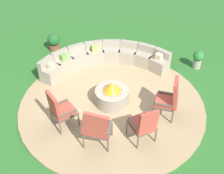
{
  "coord_description": "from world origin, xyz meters",
  "views": [
    {
      "loc": [
        0.11,
        -5.69,
        5.14
      ],
      "look_at": [
        0.0,
        0.2,
        0.45
      ],
      "focal_mm": 43.92,
      "sensor_mm": 36.0,
      "label": 1
    }
  ],
  "objects_px": {
    "potted_plant_1": "(198,59)",
    "lounge_chair_back_left": "(144,124)",
    "curved_stone_bench": "(104,59)",
    "potted_plant_0": "(54,42)",
    "lounge_chair_back_right": "(169,98)",
    "lounge_chair_front_left": "(60,109)",
    "fire_pit": "(112,95)",
    "lounge_chair_front_right": "(97,128)"
  },
  "relations": [
    {
      "from": "potted_plant_1",
      "to": "lounge_chair_back_left",
      "type": "bearing_deg",
      "value": -122.27
    },
    {
      "from": "curved_stone_bench",
      "to": "potted_plant_0",
      "type": "height_order",
      "value": "curved_stone_bench"
    },
    {
      "from": "lounge_chair_back_left",
      "to": "curved_stone_bench",
      "type": "bearing_deg",
      "value": 81.36
    },
    {
      "from": "lounge_chair_back_right",
      "to": "lounge_chair_front_left",
      "type": "bearing_deg",
      "value": 114.29
    },
    {
      "from": "lounge_chair_front_left",
      "to": "lounge_chair_back_left",
      "type": "distance_m",
      "value": 2.03
    },
    {
      "from": "potted_plant_0",
      "to": "curved_stone_bench",
      "type": "bearing_deg",
      "value": -31.43
    },
    {
      "from": "fire_pit",
      "to": "lounge_chair_front_right",
      "type": "relative_size",
      "value": 0.8
    },
    {
      "from": "potted_plant_1",
      "to": "potted_plant_0",
      "type": "bearing_deg",
      "value": 167.88
    },
    {
      "from": "fire_pit",
      "to": "lounge_chair_front_left",
      "type": "relative_size",
      "value": 0.84
    },
    {
      "from": "fire_pit",
      "to": "lounge_chair_back_right",
      "type": "height_order",
      "value": "lounge_chair_back_right"
    },
    {
      "from": "lounge_chair_front_left",
      "to": "potted_plant_1",
      "type": "xyz_separation_m",
      "value": [
        3.99,
        2.75,
        -0.27
      ]
    },
    {
      "from": "lounge_chair_back_left",
      "to": "potted_plant_1",
      "type": "relative_size",
      "value": 1.67
    },
    {
      "from": "lounge_chair_back_left",
      "to": "potted_plant_0",
      "type": "bearing_deg",
      "value": 97.08
    },
    {
      "from": "curved_stone_bench",
      "to": "lounge_chair_front_left",
      "type": "distance_m",
      "value": 2.86
    },
    {
      "from": "lounge_chair_front_right",
      "to": "potted_plant_1",
      "type": "distance_m",
      "value": 4.55
    },
    {
      "from": "lounge_chair_front_right",
      "to": "lounge_chair_back_right",
      "type": "relative_size",
      "value": 0.99
    },
    {
      "from": "potted_plant_1",
      "to": "lounge_chair_front_right",
      "type": "bearing_deg",
      "value": -132.53
    },
    {
      "from": "lounge_chair_back_right",
      "to": "potted_plant_1",
      "type": "xyz_separation_m",
      "value": [
        1.3,
        2.33,
        -0.29
      ]
    },
    {
      "from": "curved_stone_bench",
      "to": "lounge_chair_back_left",
      "type": "height_order",
      "value": "lounge_chair_back_left"
    },
    {
      "from": "potted_plant_0",
      "to": "potted_plant_1",
      "type": "relative_size",
      "value": 1.03
    },
    {
      "from": "lounge_chair_front_right",
      "to": "lounge_chair_back_left",
      "type": "relative_size",
      "value": 1.12
    },
    {
      "from": "lounge_chair_front_left",
      "to": "potted_plant_0",
      "type": "height_order",
      "value": "lounge_chair_front_left"
    },
    {
      "from": "lounge_chair_front_right",
      "to": "lounge_chair_front_left",
      "type": "bearing_deg",
      "value": 156.91
    },
    {
      "from": "lounge_chair_front_right",
      "to": "lounge_chair_back_left",
      "type": "xyz_separation_m",
      "value": [
        1.07,
        0.17,
        -0.04
      ]
    },
    {
      "from": "lounge_chair_front_right",
      "to": "lounge_chair_back_left",
      "type": "bearing_deg",
      "value": 19.08
    },
    {
      "from": "lounge_chair_back_right",
      "to": "lounge_chair_front_right",
      "type": "bearing_deg",
      "value": 135.27
    },
    {
      "from": "curved_stone_bench",
      "to": "lounge_chair_front_left",
      "type": "xyz_separation_m",
      "value": [
        -0.95,
        -2.68,
        0.28
      ]
    },
    {
      "from": "potted_plant_0",
      "to": "lounge_chair_back_right",
      "type": "bearing_deg",
      "value": -43.37
    },
    {
      "from": "potted_plant_0",
      "to": "lounge_chair_front_right",
      "type": "bearing_deg",
      "value": -67.66
    },
    {
      "from": "curved_stone_bench",
      "to": "potted_plant_0",
      "type": "xyz_separation_m",
      "value": [
        -1.83,
        1.12,
        -0.01
      ]
    },
    {
      "from": "fire_pit",
      "to": "lounge_chair_front_left",
      "type": "bearing_deg",
      "value": -143.88
    },
    {
      "from": "potted_plant_1",
      "to": "fire_pit",
      "type": "bearing_deg",
      "value": -146.06
    },
    {
      "from": "fire_pit",
      "to": "potted_plant_1",
      "type": "distance_m",
      "value": 3.32
    },
    {
      "from": "fire_pit",
      "to": "lounge_chair_back_right",
      "type": "xyz_separation_m",
      "value": [
        1.45,
        -0.47,
        0.31
      ]
    },
    {
      "from": "lounge_chair_front_right",
      "to": "potted_plant_0",
      "type": "height_order",
      "value": "lounge_chair_front_right"
    },
    {
      "from": "fire_pit",
      "to": "potted_plant_0",
      "type": "height_order",
      "value": "fire_pit"
    },
    {
      "from": "curved_stone_bench",
      "to": "lounge_chair_back_left",
      "type": "relative_size",
      "value": 3.94
    },
    {
      "from": "lounge_chair_back_right",
      "to": "potted_plant_0",
      "type": "xyz_separation_m",
      "value": [
        -3.57,
        3.37,
        -0.31
      ]
    },
    {
      "from": "fire_pit",
      "to": "lounge_chair_front_right",
      "type": "xyz_separation_m",
      "value": [
        -0.31,
        -1.49,
        0.3
      ]
    },
    {
      "from": "lounge_chair_back_right",
      "to": "potted_plant_1",
      "type": "height_order",
      "value": "lounge_chair_back_right"
    },
    {
      "from": "fire_pit",
      "to": "lounge_chair_back_left",
      "type": "relative_size",
      "value": 0.9
    },
    {
      "from": "curved_stone_bench",
      "to": "lounge_chair_back_right",
      "type": "relative_size",
      "value": 3.48
    }
  ]
}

